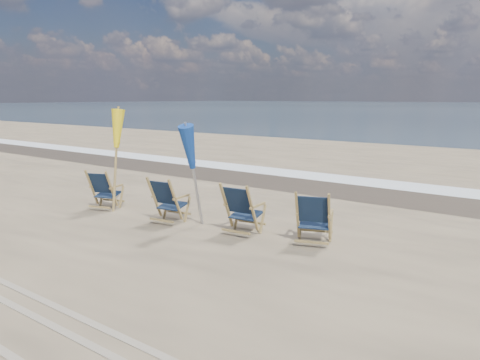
{
  "coord_description": "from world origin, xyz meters",
  "views": [
    {
      "loc": [
        5.5,
        -5.13,
        2.53
      ],
      "look_at": [
        0.0,
        2.2,
        0.9
      ],
      "focal_mm": 35.0,
      "sensor_mm": 36.0,
      "label": 1
    }
  ],
  "objects_px": {
    "beach_chair_2": "(252,211)",
    "umbrella_blue": "(195,148)",
    "umbrella_yellow": "(114,134)",
    "beach_chair_1": "(176,202)",
    "beach_chair_3": "(329,220)",
    "beach_chair_0": "(112,191)"
  },
  "relations": [
    {
      "from": "beach_chair_2",
      "to": "umbrella_blue",
      "type": "height_order",
      "value": "umbrella_blue"
    },
    {
      "from": "umbrella_yellow",
      "to": "umbrella_blue",
      "type": "xyz_separation_m",
      "value": [
        2.42,
        -0.03,
        -0.16
      ]
    },
    {
      "from": "umbrella_yellow",
      "to": "umbrella_blue",
      "type": "relative_size",
      "value": 1.08
    },
    {
      "from": "beach_chair_2",
      "to": "beach_chair_1",
      "type": "bearing_deg",
      "value": 2.7
    },
    {
      "from": "beach_chair_2",
      "to": "umbrella_blue",
      "type": "distance_m",
      "value": 1.67
    },
    {
      "from": "beach_chair_2",
      "to": "umbrella_blue",
      "type": "xyz_separation_m",
      "value": [
        -1.28,
        -0.12,
        1.07
      ]
    },
    {
      "from": "umbrella_yellow",
      "to": "beach_chair_3",
      "type": "bearing_deg",
      "value": 4.79
    },
    {
      "from": "beach_chair_1",
      "to": "umbrella_yellow",
      "type": "height_order",
      "value": "umbrella_yellow"
    },
    {
      "from": "beach_chair_0",
      "to": "umbrella_blue",
      "type": "xyz_separation_m",
      "value": [
        2.41,
        0.12,
        1.1
      ]
    },
    {
      "from": "umbrella_blue",
      "to": "umbrella_yellow",
      "type": "bearing_deg",
      "value": 179.4
    },
    {
      "from": "beach_chair_0",
      "to": "beach_chair_2",
      "type": "height_order",
      "value": "beach_chair_2"
    },
    {
      "from": "beach_chair_0",
      "to": "beach_chair_1",
      "type": "distance_m",
      "value": 2.0
    },
    {
      "from": "beach_chair_2",
      "to": "beach_chair_3",
      "type": "relative_size",
      "value": 1.02
    },
    {
      "from": "umbrella_yellow",
      "to": "beach_chair_0",
      "type": "bearing_deg",
      "value": -88.57
    },
    {
      "from": "beach_chair_0",
      "to": "beach_chair_1",
      "type": "height_order",
      "value": "beach_chair_1"
    },
    {
      "from": "beach_chair_0",
      "to": "umbrella_yellow",
      "type": "relative_size",
      "value": 0.41
    },
    {
      "from": "beach_chair_3",
      "to": "beach_chair_1",
      "type": "bearing_deg",
      "value": -9.1
    },
    {
      "from": "umbrella_yellow",
      "to": "umbrella_blue",
      "type": "distance_m",
      "value": 2.42
    },
    {
      "from": "beach_chair_1",
      "to": "beach_chair_2",
      "type": "xyz_separation_m",
      "value": [
        1.69,
        0.25,
        0.01
      ]
    },
    {
      "from": "beach_chair_0",
      "to": "beach_chair_1",
      "type": "xyz_separation_m",
      "value": [
        2.0,
        -0.01,
        0.02
      ]
    },
    {
      "from": "beach_chair_1",
      "to": "beach_chair_0",
      "type": "bearing_deg",
      "value": -7.77
    },
    {
      "from": "beach_chair_1",
      "to": "beach_chair_3",
      "type": "height_order",
      "value": "beach_chair_3"
    }
  ]
}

